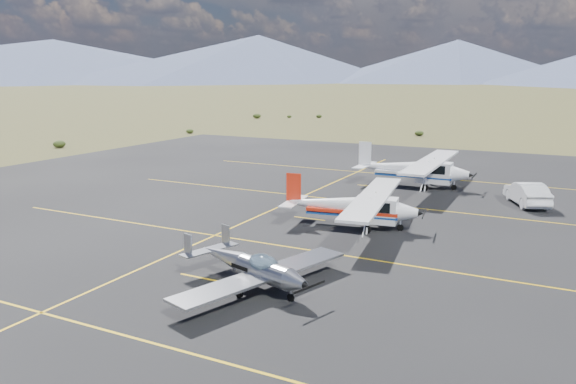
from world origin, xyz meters
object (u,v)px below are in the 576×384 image
Objects in this scene: aircraft_low_wing at (253,267)px; aircraft_cessna at (353,205)px; aircraft_plain at (414,168)px; sedan at (527,193)px.

aircraft_low_wing is 10.35m from aircraft_cessna.
aircraft_cessna is (0.36, 10.34, 0.39)m from aircraft_low_wing.
aircraft_plain is (0.47, 23.14, 0.55)m from aircraft_low_wing.
aircraft_low_wing reaches higher than sedan.
aircraft_low_wing is at bearing 43.38° from sedan.
aircraft_cessna is 2.45× the size of sedan.
aircraft_cessna is 0.89× the size of aircraft_plain.
aircraft_plain reaches higher than aircraft_cessna.
sedan is (8.13, -2.56, -0.66)m from aircraft_plain.
aircraft_cessna reaches higher than sedan.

